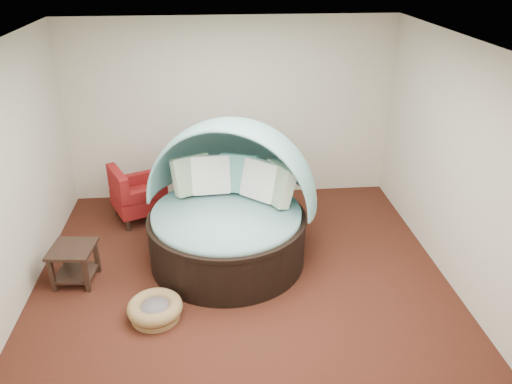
{
  "coord_description": "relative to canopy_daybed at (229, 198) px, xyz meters",
  "views": [
    {
      "loc": [
        -0.29,
        -4.91,
        3.67
      ],
      "look_at": [
        0.22,
        0.6,
        0.93
      ],
      "focal_mm": 35.0,
      "sensor_mm": 36.0,
      "label": 1
    }
  ],
  "objects": [
    {
      "name": "canopy_daybed",
      "position": [
        0.0,
        0.0,
        0.0
      ],
      "size": [
        2.57,
        2.53,
        1.82
      ],
      "rotation": [
        0.0,
        0.0,
        -0.34
      ],
      "color": "black",
      "rests_on": "floor"
    },
    {
      "name": "red_armchair",
      "position": [
        -1.34,
        1.12,
        -0.46
      ],
      "size": [
        0.94,
        0.94,
        0.83
      ],
      "rotation": [
        0.0,
        0.0,
        0.43
      ],
      "color": "black",
      "rests_on": "floor"
    },
    {
      "name": "floor",
      "position": [
        0.11,
        -0.64,
        -0.84
      ],
      "size": [
        5.0,
        5.0,
        0.0
      ],
      "primitive_type": "plane",
      "color": "#482114",
      "rests_on": "ground"
    },
    {
      "name": "wall_left",
      "position": [
        -2.39,
        -0.64,
        0.56
      ],
      "size": [
        0.0,
        5.0,
        5.0
      ],
      "primitive_type": "plane",
      "rotation": [
        1.57,
        0.0,
        1.57
      ],
      "color": "beige",
      "rests_on": "floor"
    },
    {
      "name": "wall_front",
      "position": [
        0.11,
        -3.14,
        0.56
      ],
      "size": [
        5.0,
        0.0,
        5.0
      ],
      "primitive_type": "plane",
      "rotation": [
        -1.57,
        0.0,
        0.0
      ],
      "color": "beige",
      "rests_on": "floor"
    },
    {
      "name": "ceiling",
      "position": [
        0.11,
        -0.64,
        1.96
      ],
      "size": [
        5.0,
        5.0,
        0.0
      ],
      "primitive_type": "plane",
      "rotation": [
        3.14,
        0.0,
        0.0
      ],
      "color": "white",
      "rests_on": "wall_back"
    },
    {
      "name": "wall_back",
      "position": [
        0.11,
        1.86,
        0.56
      ],
      "size": [
        5.0,
        0.0,
        5.0
      ],
      "primitive_type": "plane",
      "rotation": [
        1.57,
        0.0,
        0.0
      ],
      "color": "beige",
      "rests_on": "floor"
    },
    {
      "name": "wall_right",
      "position": [
        2.61,
        -0.64,
        0.56
      ],
      "size": [
        0.0,
        5.0,
        5.0
      ],
      "primitive_type": "plane",
      "rotation": [
        1.57,
        0.0,
        -1.57
      ],
      "color": "beige",
      "rests_on": "floor"
    },
    {
      "name": "pet_basket",
      "position": [
        -0.88,
        -1.16,
        -0.73
      ],
      "size": [
        0.76,
        0.76,
        0.21
      ],
      "rotation": [
        0.0,
        0.0,
        0.29
      ],
      "color": "olive",
      "rests_on": "floor"
    },
    {
      "name": "side_table",
      "position": [
        -1.89,
        -0.41,
        -0.53
      ],
      "size": [
        0.55,
        0.55,
        0.48
      ],
      "rotation": [
        0.0,
        0.0,
        -0.11
      ],
      "color": "black",
      "rests_on": "floor"
    }
  ]
}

